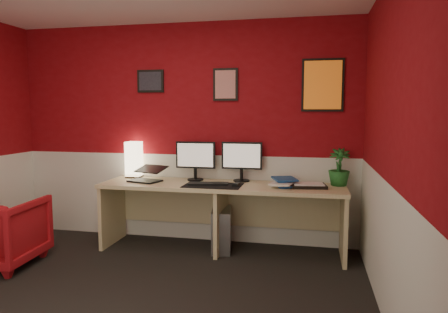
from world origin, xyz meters
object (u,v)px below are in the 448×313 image
shoji_lamp (134,161)px  zen_tray (308,186)px  pc_tower (222,229)px  monitor_right (242,155)px  desk (221,218)px  monitor_left (195,155)px  laptop (145,172)px  potted_plant (339,167)px  armchair (0,232)px

shoji_lamp → zen_tray: shoji_lamp is taller
shoji_lamp → zen_tray: 2.03m
pc_tower → monitor_right: bearing=36.9°
desk → pc_tower: 0.14m
monitor_right → zen_tray: (0.73, -0.22, -0.28)m
zen_tray → pc_tower: bearing=178.4°
desk → pc_tower: desk is taller
desk → monitor_left: monitor_left is taller
laptop → pc_tower: bearing=21.3°
monitor_right → shoji_lamp: bearing=-179.9°
shoji_lamp → potted_plant: size_ratio=1.03×
monitor_left → armchair: size_ratio=0.79×
laptop → monitor_left: (0.52, 0.21, 0.18)m
monitor_right → potted_plant: bearing=-2.9°
shoji_lamp → potted_plant: bearing=-1.3°
monitor_right → pc_tower: monitor_right is taller
zen_tray → potted_plant: bearing=28.5°
monitor_right → pc_tower: 0.84m
monitor_right → armchair: monitor_right is taller
zen_tray → potted_plant: (0.31, 0.17, 0.18)m
desk → laptop: 0.98m
zen_tray → desk: bearing=-179.5°
desk → shoji_lamp: bearing=168.3°
laptop → monitor_left: 0.59m
shoji_lamp → monitor_left: bearing=-3.2°
potted_plant → armchair: size_ratio=0.53×
desk → armchair: (-2.03, -0.86, -0.03)m
desk → pc_tower: (-0.00, 0.03, -0.14)m
monitor_left → shoji_lamp: bearing=176.8°
desk → monitor_right: size_ratio=4.48×
monitor_left → pc_tower: (0.33, -0.15, -0.80)m
monitor_left → desk: bearing=-28.5°
pc_tower → monitor_left: bearing=146.0°
desk → potted_plant: potted_plant is taller
potted_plant → laptop: bearing=-174.5°
desk → armchair: bearing=-157.1°
armchair → monitor_left: bearing=-152.2°
monitor_left → pc_tower: bearing=-24.3°
shoji_lamp → pc_tower: shoji_lamp is taller
shoji_lamp → pc_tower: 1.31m
desk → zen_tray: zen_tray is taller
laptop → pc_tower: laptop is taller
shoji_lamp → monitor_right: size_ratio=0.69×
monitor_left → potted_plant: bearing=-0.3°
potted_plant → armchair: (-3.25, -1.03, -0.59)m
monitor_right → armchair: 2.55m
laptop → shoji_lamp: bearing=150.6°
monitor_right → pc_tower: bearing=-133.4°
potted_plant → desk: bearing=-171.8°
monitor_left → potted_plant: monitor_left is taller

